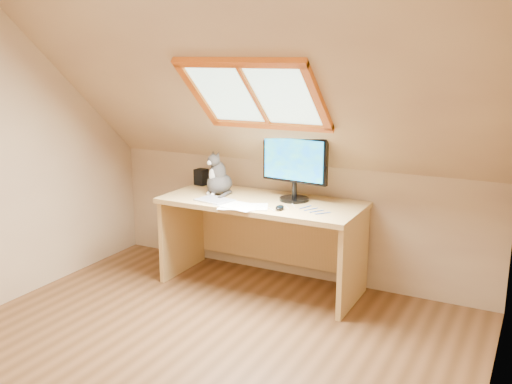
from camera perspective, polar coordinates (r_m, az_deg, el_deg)
The scene contains 10 objects.
ground at distance 3.76m, azimuth -7.79°, elevation -16.95°, with size 3.50×3.50×0.00m, color brown.
room_shell at distance 3.20m, azimuth -9.57°, elevation 4.93°, with size 3.52×3.52×2.41m.
desk at distance 4.75m, azimuth 0.94°, elevation -3.29°, with size 1.64×0.72×0.75m.
monitor at distance 4.56m, azimuth 3.88°, elevation 2.82°, with size 0.57×0.24×0.53m.
cat at distance 4.82m, azimuth -3.76°, elevation 1.36°, with size 0.28×0.30×0.38m.
desk_speaker at distance 5.18m, azimuth -5.49°, elevation 1.51°, with size 0.10×0.10×0.14m, color black.
graphics_tablet at distance 4.62m, azimuth -4.15°, elevation -0.82°, with size 0.28×0.20×0.01m, color #B2B2B7.
mouse at distance 4.35m, azimuth 2.39°, elevation -1.57°, with size 0.06×0.11×0.03m, color black.
papers at distance 4.43m, azimuth -1.66°, elevation -1.44°, with size 0.35×0.30×0.01m.
cables at distance 4.36m, azimuth 4.57°, elevation -1.72°, with size 0.51×0.26×0.01m.
Camera 1 is at (1.91, -2.62, 1.91)m, focal length 40.00 mm.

